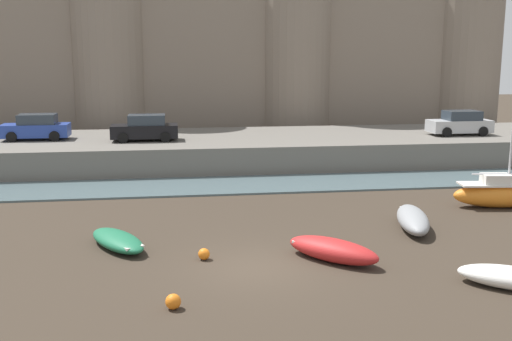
% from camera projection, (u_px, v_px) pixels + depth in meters
% --- Properties ---
extents(ground_plane, '(160.00, 160.00, 0.00)m').
position_uv_depth(ground_plane, '(256.00, 267.00, 20.11)').
color(ground_plane, '#382D23').
extents(water_channel, '(80.00, 4.50, 0.10)m').
position_uv_depth(water_channel, '(223.00, 185.00, 32.41)').
color(water_channel, slate).
rests_on(water_channel, ground).
extents(quay_road, '(56.60, 10.00, 1.71)m').
position_uv_depth(quay_road, '(214.00, 150.00, 39.30)').
color(quay_road, '#666059').
rests_on(quay_road, ground).
extents(castle, '(51.37, 6.77, 19.69)m').
position_uv_depth(castle, '(204.00, 47.00, 48.13)').
color(castle, gray).
rests_on(castle, ground).
extents(rowboat_foreground_centre, '(3.29, 3.32, 0.78)m').
position_uv_depth(rowboat_foreground_centre, '(333.00, 249.00, 20.68)').
color(rowboat_foreground_centre, red).
rests_on(rowboat_foreground_centre, ground).
extents(rowboat_foreground_right, '(3.35, 2.76, 0.66)m').
position_uv_depth(rowboat_foreground_right, '(512.00, 277.00, 18.29)').
color(rowboat_foreground_right, silver).
rests_on(rowboat_foreground_right, ground).
extents(sailboat_midflat_left, '(4.72, 1.88, 5.60)m').
position_uv_depth(sailboat_midflat_left, '(502.00, 193.00, 27.86)').
color(sailboat_midflat_left, orange).
rests_on(sailboat_midflat_left, ground).
extents(rowboat_foreground_left, '(2.11, 4.07, 0.80)m').
position_uv_depth(rowboat_foreground_left, '(413.00, 219.00, 24.46)').
color(rowboat_foreground_left, gray).
rests_on(rowboat_foreground_left, ground).
extents(rowboat_near_channel_right, '(2.78, 3.53, 0.57)m').
position_uv_depth(rowboat_near_channel_right, '(118.00, 240.00, 22.07)').
color(rowboat_near_channel_right, '#1E6B47').
rests_on(rowboat_near_channel_right, ground).
extents(mooring_buoy_off_centre, '(0.41, 0.41, 0.41)m').
position_uv_depth(mooring_buoy_off_centre, '(204.00, 254.00, 20.82)').
color(mooring_buoy_off_centre, orange).
rests_on(mooring_buoy_off_centre, ground).
extents(mooring_buoy_near_shore, '(0.45, 0.45, 0.45)m').
position_uv_depth(mooring_buoy_near_shore, '(173.00, 302.00, 16.79)').
color(mooring_buoy_near_shore, orange).
rests_on(mooring_buoy_near_shore, ground).
extents(car_quay_centre_west, '(4.11, 1.90, 1.62)m').
position_uv_depth(car_quay_centre_west, '(145.00, 128.00, 37.25)').
color(car_quay_centre_west, black).
rests_on(car_quay_centre_west, quay_road).
extents(car_quay_west, '(4.11, 1.90, 1.62)m').
position_uv_depth(car_quay_west, '(460.00, 123.00, 39.90)').
color(car_quay_west, '#B2B5B7').
rests_on(car_quay_west, quay_road).
extents(car_quay_centre_east, '(4.11, 1.90, 1.62)m').
position_uv_depth(car_quay_centre_east, '(36.00, 128.00, 37.64)').
color(car_quay_centre_east, '#263F99').
rests_on(car_quay_centre_east, quay_road).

